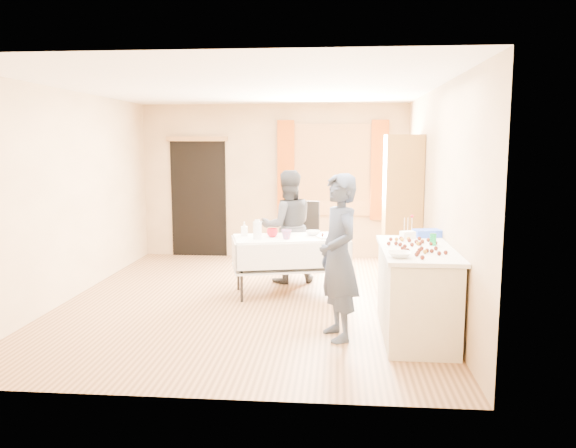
# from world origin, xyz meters

# --- Properties ---
(floor) EXTENTS (4.50, 5.50, 0.02)m
(floor) POSITION_xyz_m (0.00, 0.00, -0.01)
(floor) COLOR #9E7047
(floor) RESTS_ON ground
(ceiling) EXTENTS (4.50, 5.50, 0.02)m
(ceiling) POSITION_xyz_m (0.00, 0.00, 2.61)
(ceiling) COLOR white
(ceiling) RESTS_ON floor
(wall_back) EXTENTS (4.50, 0.02, 2.60)m
(wall_back) POSITION_xyz_m (0.00, 2.76, 1.30)
(wall_back) COLOR tan
(wall_back) RESTS_ON floor
(wall_front) EXTENTS (4.50, 0.02, 2.60)m
(wall_front) POSITION_xyz_m (0.00, -2.76, 1.30)
(wall_front) COLOR tan
(wall_front) RESTS_ON floor
(wall_left) EXTENTS (0.02, 5.50, 2.60)m
(wall_left) POSITION_xyz_m (-2.26, 0.00, 1.30)
(wall_left) COLOR tan
(wall_left) RESTS_ON floor
(wall_right) EXTENTS (0.02, 5.50, 2.60)m
(wall_right) POSITION_xyz_m (2.26, 0.00, 1.30)
(wall_right) COLOR tan
(wall_right) RESTS_ON floor
(window_frame) EXTENTS (1.32, 0.06, 1.52)m
(window_frame) POSITION_xyz_m (1.00, 2.72, 1.50)
(window_frame) COLOR olive
(window_frame) RESTS_ON wall_back
(window_pane) EXTENTS (1.20, 0.02, 1.40)m
(window_pane) POSITION_xyz_m (1.00, 2.71, 1.50)
(window_pane) COLOR white
(window_pane) RESTS_ON wall_back
(curtain_left) EXTENTS (0.28, 0.06, 1.65)m
(curtain_left) POSITION_xyz_m (0.22, 2.67, 1.50)
(curtain_left) COLOR #A5460E
(curtain_left) RESTS_ON wall_back
(curtain_right) EXTENTS (0.28, 0.06, 1.65)m
(curtain_right) POSITION_xyz_m (1.78, 2.67, 1.50)
(curtain_right) COLOR #A5460E
(curtain_right) RESTS_ON wall_back
(doorway) EXTENTS (0.95, 0.04, 2.00)m
(doorway) POSITION_xyz_m (-1.30, 2.73, 1.00)
(doorway) COLOR black
(doorway) RESTS_ON floor
(door_lintel) EXTENTS (1.05, 0.06, 0.08)m
(door_lintel) POSITION_xyz_m (-1.30, 2.70, 2.02)
(door_lintel) COLOR olive
(door_lintel) RESTS_ON wall_back
(cabinet) EXTENTS (0.50, 0.60, 2.06)m
(cabinet) POSITION_xyz_m (1.99, 1.14, 1.03)
(cabinet) COLOR olive
(cabinet) RESTS_ON floor
(counter) EXTENTS (0.71, 1.50, 0.91)m
(counter) POSITION_xyz_m (1.89, -1.14, 0.45)
(counter) COLOR beige
(counter) RESTS_ON floor
(party_table) EXTENTS (1.60, 1.08, 0.75)m
(party_table) POSITION_xyz_m (0.49, 0.35, 0.45)
(party_table) COLOR black
(party_table) RESTS_ON floor
(chair) EXTENTS (0.54, 0.54, 1.09)m
(chair) POSITION_xyz_m (0.56, 1.43, 0.33)
(chair) COLOR black
(chair) RESTS_ON floor
(girl) EXTENTS (0.87, 0.80, 1.66)m
(girl) POSITION_xyz_m (1.10, -1.29, 0.83)
(girl) COLOR #28324A
(girl) RESTS_ON floor
(woman) EXTENTS (1.10, 1.03, 1.58)m
(woman) POSITION_xyz_m (0.40, 0.98, 0.79)
(woman) COLOR black
(woman) RESTS_ON floor
(soda_can) EXTENTS (0.08, 0.08, 0.12)m
(soda_can) POSITION_xyz_m (2.07, -0.99, 0.97)
(soda_can) COLOR #0E9642
(soda_can) RESTS_ON counter
(mixing_bowl) EXTENTS (0.22, 0.22, 0.05)m
(mixing_bowl) POSITION_xyz_m (1.66, -1.64, 0.94)
(mixing_bowl) COLOR white
(mixing_bowl) RESTS_ON counter
(foam_block) EXTENTS (0.18, 0.15, 0.08)m
(foam_block) POSITION_xyz_m (1.86, -0.59, 0.95)
(foam_block) COLOR white
(foam_block) RESTS_ON counter
(blue_basket) EXTENTS (0.34, 0.26, 0.08)m
(blue_basket) POSITION_xyz_m (2.10, -0.46, 0.95)
(blue_basket) COLOR blue
(blue_basket) RESTS_ON counter
(pitcher) EXTENTS (0.11, 0.11, 0.22)m
(pitcher) POSITION_xyz_m (0.09, 0.16, 0.86)
(pitcher) COLOR silver
(pitcher) RESTS_ON party_table
(cup_red) EXTENTS (0.17, 0.17, 0.11)m
(cup_red) POSITION_xyz_m (0.26, 0.32, 0.81)
(cup_red) COLOR #B10D19
(cup_red) RESTS_ON party_table
(cup_rainbow) EXTENTS (0.22, 0.22, 0.12)m
(cup_rainbow) POSITION_xyz_m (0.46, 0.18, 0.81)
(cup_rainbow) COLOR red
(cup_rainbow) RESTS_ON party_table
(small_bowl) EXTENTS (0.34, 0.34, 0.06)m
(small_bowl) POSITION_xyz_m (0.78, 0.52, 0.78)
(small_bowl) COLOR white
(small_bowl) RESTS_ON party_table
(pastry_tray) EXTENTS (0.34, 0.31, 0.02)m
(pastry_tray) POSITION_xyz_m (0.98, 0.34, 0.76)
(pastry_tray) COLOR white
(pastry_tray) RESTS_ON party_table
(bottle) EXTENTS (0.11, 0.11, 0.18)m
(bottle) POSITION_xyz_m (-0.11, 0.38, 0.84)
(bottle) COLOR white
(bottle) RESTS_ON party_table
(cake_balls) EXTENTS (0.53, 1.06, 0.04)m
(cake_balls) POSITION_xyz_m (1.87, -1.13, 0.93)
(cake_balls) COLOR #3F2314
(cake_balls) RESTS_ON counter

